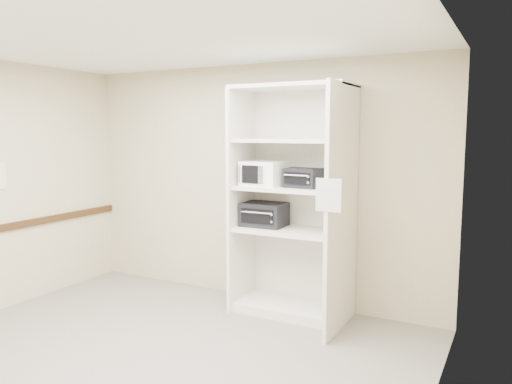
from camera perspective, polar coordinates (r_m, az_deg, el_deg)
The scene contains 9 objects.
floor at distance 4.53m, azimuth -13.02°, elevation -18.67°, with size 4.50×4.00×0.01m, color #6B665B.
ceiling at distance 4.16m, azimuth -14.08°, elevation 17.21°, with size 4.50×4.00×0.01m, color white.
wall_back at distance 5.77m, azimuth -0.27°, elevation 1.03°, with size 4.50×0.02×2.70m, color beige.
wall_right at distance 3.15m, azimuth 18.96°, elevation -4.33°, with size 0.02×4.00×2.70m, color beige.
shelving_unit at distance 5.24m, azimuth 4.61°, elevation -2.01°, with size 1.24×0.92×2.42m.
microwave at distance 5.29m, azimuth 0.89°, elevation 2.13°, with size 0.43×0.33×0.26m, color white.
toaster_oven_upper at distance 5.15m, azimuth 5.41°, elevation 1.62°, with size 0.35×0.26×0.20m, color black.
toaster_oven_lower at distance 5.43m, azimuth 0.95°, elevation -2.57°, with size 0.46×0.35×0.26m, color black.
paper_sign at distance 4.42m, azimuth 8.28°, elevation -0.36°, with size 0.23×0.01×0.29m, color white.
Camera 1 is at (2.72, -3.05, 1.94)m, focal length 35.00 mm.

